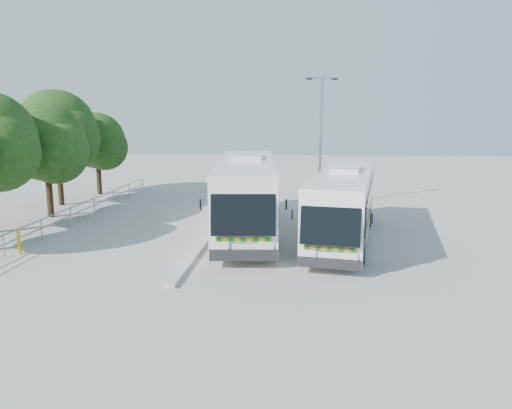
# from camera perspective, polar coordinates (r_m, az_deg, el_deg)

# --- Properties ---
(ground) EXTENTS (100.00, 100.00, 0.00)m
(ground) POSITION_cam_1_polar(r_m,az_deg,el_deg) (22.58, -0.24, -4.62)
(ground) COLOR #A3A39D
(ground) RESTS_ON ground
(kerb_divider) EXTENTS (0.40, 16.00, 0.15)m
(kerb_divider) POSITION_cam_1_polar(r_m,az_deg,el_deg) (24.80, -5.10, -3.12)
(kerb_divider) COLOR #B2B2AD
(kerb_divider) RESTS_ON ground
(railing) EXTENTS (0.06, 22.00, 1.00)m
(railing) POSITION_cam_1_polar(r_m,az_deg,el_deg) (28.88, -19.59, -0.42)
(railing) COLOR gray
(railing) RESTS_ON ground
(tree_far_c) EXTENTS (4.97, 4.69, 6.49)m
(tree_far_c) POSITION_cam_1_polar(r_m,az_deg,el_deg) (30.39, -22.78, 6.58)
(tree_far_c) COLOR #382314
(tree_far_c) RESTS_ON ground
(tree_far_d) EXTENTS (5.62, 5.30, 7.33)m
(tree_far_d) POSITION_cam_1_polar(r_m,az_deg,el_deg) (34.20, -21.71, 7.92)
(tree_far_d) COLOR #382314
(tree_far_d) RESTS_ON ground
(tree_far_e) EXTENTS (4.54, 4.28, 5.92)m
(tree_far_e) POSITION_cam_1_polar(r_m,az_deg,el_deg) (38.04, -17.63, 6.94)
(tree_far_e) COLOR #382314
(tree_far_e) RESTS_ON ground
(coach_main) EXTENTS (3.78, 13.09, 3.58)m
(coach_main) POSITION_cam_1_polar(r_m,az_deg,el_deg) (24.78, -1.08, 1.36)
(coach_main) COLOR silver
(coach_main) RESTS_ON ground
(coach_adjacent) EXTENTS (4.10, 11.66, 3.17)m
(coach_adjacent) POSITION_cam_1_polar(r_m,az_deg,el_deg) (23.45, 9.96, 0.14)
(coach_adjacent) COLOR silver
(coach_adjacent) RESTS_ON ground
(lamppost) EXTENTS (1.97, 0.72, 8.20)m
(lamppost) POSITION_cam_1_polar(r_m,az_deg,el_deg) (32.06, 7.40, 7.94)
(lamppost) COLOR #979A9F
(lamppost) RESTS_ON ground
(bollard) EXTENTS (0.14, 0.14, 1.00)m
(bollard) POSITION_cam_1_polar(r_m,az_deg,el_deg) (23.25, -25.47, -3.94)
(bollard) COLOR #CB940B
(bollard) RESTS_ON ground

